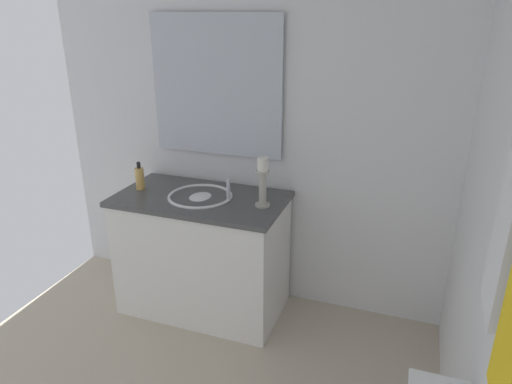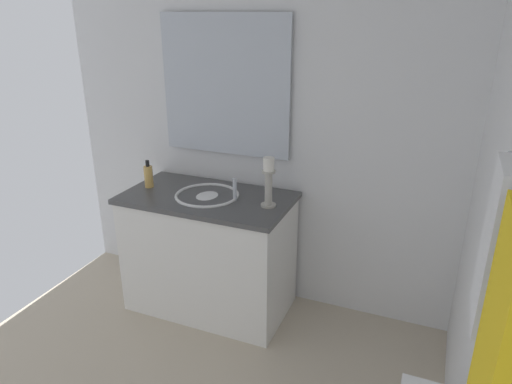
{
  "view_description": "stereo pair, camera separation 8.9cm",
  "coord_description": "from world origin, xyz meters",
  "px_view_note": "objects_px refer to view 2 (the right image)",
  "views": [
    {
      "loc": [
        1.38,
        1.04,
        1.86
      ],
      "look_at": [
        -0.33,
        0.42,
        1.15
      ],
      "focal_mm": 32.57,
      "sensor_mm": 36.0,
      "label": 1
    },
    {
      "loc": [
        1.34,
        1.12,
        1.86
      ],
      "look_at": [
        -0.33,
        0.42,
        1.15
      ],
      "focal_mm": 32.57,
      "sensor_mm": 36.0,
      "label": 2
    }
  ],
  "objects_px": {
    "mirror": "(225,86)",
    "soap_bottle": "(149,176)",
    "sink_basin": "(207,201)",
    "vanity_cabinet": "(209,252)",
    "towel_center": "(498,334)",
    "candle_holder_tall": "(269,181)",
    "towel_near_vanity": "(492,246)"
  },
  "relations": [
    {
      "from": "sink_basin",
      "to": "towel_center",
      "type": "distance_m",
      "value": 2.23
    },
    {
      "from": "towel_near_vanity",
      "to": "sink_basin",
      "type": "bearing_deg",
      "value": -132.51
    },
    {
      "from": "vanity_cabinet",
      "to": "sink_basin",
      "type": "bearing_deg",
      "value": 90.0
    },
    {
      "from": "candle_holder_tall",
      "to": "towel_center",
      "type": "distance_m",
      "value": 1.94
    },
    {
      "from": "vanity_cabinet",
      "to": "candle_holder_tall",
      "type": "bearing_deg",
      "value": 89.28
    },
    {
      "from": "candle_holder_tall",
      "to": "towel_near_vanity",
      "type": "bearing_deg",
      "value": 38.08
    },
    {
      "from": "vanity_cabinet",
      "to": "sink_basin",
      "type": "xyz_separation_m",
      "value": [
        0.0,
        0.0,
        0.36
      ]
    },
    {
      "from": "candle_holder_tall",
      "to": "towel_near_vanity",
      "type": "relative_size",
      "value": 0.78
    },
    {
      "from": "towel_near_vanity",
      "to": "towel_center",
      "type": "bearing_deg",
      "value": 0.0
    },
    {
      "from": "sink_basin",
      "to": "towel_center",
      "type": "relative_size",
      "value": 0.93
    },
    {
      "from": "mirror",
      "to": "soap_bottle",
      "type": "xyz_separation_m",
      "value": [
        0.29,
        -0.42,
        -0.56
      ]
    },
    {
      "from": "sink_basin",
      "to": "soap_bottle",
      "type": "height_order",
      "value": "soap_bottle"
    },
    {
      "from": "candle_holder_tall",
      "to": "soap_bottle",
      "type": "xyz_separation_m",
      "value": [
        0.0,
        -0.83,
        -0.08
      ]
    },
    {
      "from": "vanity_cabinet",
      "to": "sink_basin",
      "type": "relative_size",
      "value": 2.63
    },
    {
      "from": "sink_basin",
      "to": "mirror",
      "type": "bearing_deg",
      "value": -179.8
    },
    {
      "from": "vanity_cabinet",
      "to": "candle_holder_tall",
      "type": "distance_m",
      "value": 0.69
    },
    {
      "from": "sink_basin",
      "to": "soap_bottle",
      "type": "distance_m",
      "value": 0.44
    },
    {
      "from": "mirror",
      "to": "towel_center",
      "type": "distance_m",
      "value": 2.37
    },
    {
      "from": "vanity_cabinet",
      "to": "towel_center",
      "type": "height_order",
      "value": "towel_center"
    },
    {
      "from": "mirror",
      "to": "towel_center",
      "type": "relative_size",
      "value": 2.0
    },
    {
      "from": "vanity_cabinet",
      "to": "soap_bottle",
      "type": "bearing_deg",
      "value": -89.15
    },
    {
      "from": "mirror",
      "to": "candle_holder_tall",
      "type": "bearing_deg",
      "value": 55.1
    },
    {
      "from": "soap_bottle",
      "to": "towel_near_vanity",
      "type": "height_order",
      "value": "towel_near_vanity"
    },
    {
      "from": "sink_basin",
      "to": "candle_holder_tall",
      "type": "distance_m",
      "value": 0.45
    },
    {
      "from": "vanity_cabinet",
      "to": "mirror",
      "type": "distance_m",
      "value": 1.06
    },
    {
      "from": "towel_center",
      "to": "vanity_cabinet",
      "type": "bearing_deg",
      "value": -138.15
    },
    {
      "from": "candle_holder_tall",
      "to": "soap_bottle",
      "type": "distance_m",
      "value": 0.83
    },
    {
      "from": "mirror",
      "to": "towel_near_vanity",
      "type": "height_order",
      "value": "mirror"
    },
    {
      "from": "sink_basin",
      "to": "candle_holder_tall",
      "type": "bearing_deg",
      "value": 89.27
    },
    {
      "from": "sink_basin",
      "to": "towel_center",
      "type": "xyz_separation_m",
      "value": [
        1.6,
        1.43,
        0.6
      ]
    },
    {
      "from": "soap_bottle",
      "to": "towel_near_vanity",
      "type": "xyz_separation_m",
      "value": [
        1.31,
        1.85,
        0.51
      ]
    },
    {
      "from": "candle_holder_tall",
      "to": "mirror",
      "type": "bearing_deg",
      "value": -124.9
    }
  ]
}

